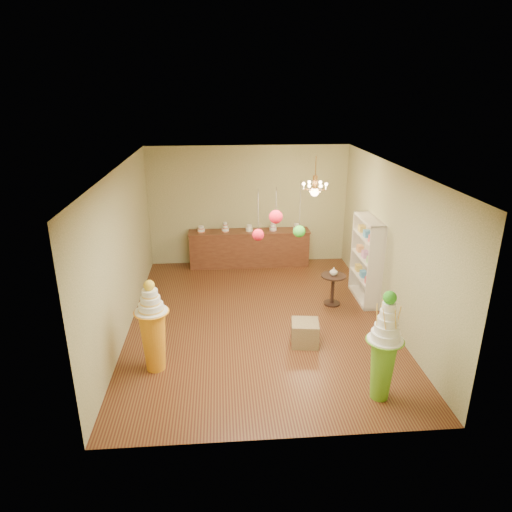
{
  "coord_description": "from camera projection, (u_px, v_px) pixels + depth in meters",
  "views": [
    {
      "loc": [
        -0.7,
        -7.96,
        4.32
      ],
      "look_at": [
        -0.06,
        0.0,
        1.35
      ],
      "focal_mm": 32.0,
      "sensor_mm": 36.0,
      "label": 1
    }
  ],
  "objects": [
    {
      "name": "floor",
      "position": [
        259.0,
        320.0,
        9.0
      ],
      "size": [
        6.5,
        6.5,
        0.0
      ],
      "primitive_type": "plane",
      "color": "#522B16",
      "rests_on": "ground"
    },
    {
      "name": "burlap_riser",
      "position": [
        305.0,
        333.0,
        8.1
      ],
      "size": [
        0.53,
        0.53,
        0.43
      ],
      "primitive_type": "cube",
      "rotation": [
        0.0,
        0.0,
        -0.14
      ],
      "color": "olive",
      "rests_on": "floor"
    },
    {
      "name": "pom_green_mid",
      "position": [
        299.0,
        231.0,
        7.14
      ],
      "size": [
        0.19,
        0.19,
        0.9
      ],
      "color": "#40362E",
      "rests_on": "ceiling"
    },
    {
      "name": "wall_front",
      "position": [
        283.0,
        339.0,
        5.44
      ],
      "size": [
        5.0,
        0.04,
        3.0
      ],
      "primitive_type": "cube",
      "color": "tan",
      "rests_on": "ground"
    },
    {
      "name": "vase",
      "position": [
        334.0,
        271.0,
        9.4
      ],
      "size": [
        0.16,
        0.16,
        0.17
      ],
      "primitive_type": "imported",
      "rotation": [
        0.0,
        0.0,
        -0.0
      ],
      "color": "beige",
      "rests_on": "round_table"
    },
    {
      "name": "pom_red_left",
      "position": [
        276.0,
        217.0,
        6.55
      ],
      "size": [
        0.2,
        0.2,
        0.53
      ],
      "color": "#40362E",
      "rests_on": "ceiling"
    },
    {
      "name": "ceiling",
      "position": [
        260.0,
        167.0,
        7.95
      ],
      "size": [
        6.5,
        6.5,
        0.0
      ],
      "primitive_type": "plane",
      "rotation": [
        3.14,
        0.0,
        0.0
      ],
      "color": "silver",
      "rests_on": "ground"
    },
    {
      "name": "round_table",
      "position": [
        333.0,
        285.0,
        9.51
      ],
      "size": [
        0.57,
        0.57,
        0.66
      ],
      "rotation": [
        0.0,
        0.0,
        -0.11
      ],
      "color": "black",
      "rests_on": "floor"
    },
    {
      "name": "pedestal_green",
      "position": [
        383.0,
        355.0,
        6.52
      ],
      "size": [
        0.55,
        0.55,
        1.72
      ],
      "rotation": [
        0.0,
        0.0,
        0.09
      ],
      "color": "#62A624",
      "rests_on": "floor"
    },
    {
      "name": "wall_back",
      "position": [
        248.0,
        206.0,
        11.51
      ],
      "size": [
        5.0,
        0.04,
        3.0
      ],
      "primitive_type": "cube",
      "color": "tan",
      "rests_on": "ground"
    },
    {
      "name": "wall_left",
      "position": [
        123.0,
        252.0,
        8.29
      ],
      "size": [
        0.04,
        6.5,
        3.0
      ],
      "primitive_type": "cube",
      "color": "tan",
      "rests_on": "ground"
    },
    {
      "name": "wall_right",
      "position": [
        390.0,
        245.0,
        8.66
      ],
      "size": [
        0.04,
        6.5,
        3.0
      ],
      "primitive_type": "cube",
      "color": "tan",
      "rests_on": "ground"
    },
    {
      "name": "pom_red_right",
      "position": [
        258.0,
        235.0,
        6.55
      ],
      "size": [
        0.17,
        0.17,
        0.76
      ],
      "color": "#40362E",
      "rests_on": "ceiling"
    },
    {
      "name": "sideboard",
      "position": [
        249.0,
        248.0,
        11.6
      ],
      "size": [
        3.04,
        0.54,
        1.16
      ],
      "color": "#5A2E1C",
      "rests_on": "floor"
    },
    {
      "name": "shelving_unit",
      "position": [
        367.0,
        260.0,
        9.6
      ],
      "size": [
        0.33,
        1.2,
        1.8
      ],
      "color": "beige",
      "rests_on": "floor"
    },
    {
      "name": "chandelier",
      "position": [
        315.0,
        190.0,
        9.54
      ],
      "size": [
        0.64,
        0.64,
        0.85
      ],
      "rotation": [
        0.0,
        0.0,
        -0.19
      ],
      "color": "#CE8D48",
      "rests_on": "ceiling"
    },
    {
      "name": "pedestal_orange",
      "position": [
        153.0,
        333.0,
        7.23
      ],
      "size": [
        0.56,
        0.56,
        1.57
      ],
      "rotation": [
        0.0,
        0.0,
        -0.1
      ],
      "color": "orange",
      "rests_on": "floor"
    }
  ]
}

